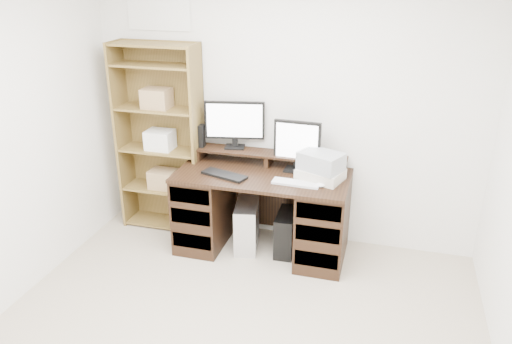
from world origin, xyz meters
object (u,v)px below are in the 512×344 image
at_px(desk, 262,211).
at_px(tower_silver, 247,225).
at_px(monitor_wide, 235,122).
at_px(monitor_small, 297,144).
at_px(printer, 320,174).
at_px(tower_black, 286,232).
at_px(bookshelf, 161,137).

distance_m(desk, tower_silver, 0.23).
xyz_separation_m(monitor_wide, monitor_small, (0.60, -0.11, -0.12)).
distance_m(printer, tower_silver, 0.87).
bearing_deg(tower_black, bookshelf, 169.18).
bearing_deg(tower_silver, monitor_wide, 114.52).
xyz_separation_m(monitor_wide, tower_black, (0.55, -0.25, -0.92)).
xyz_separation_m(desk, monitor_wide, (-0.33, 0.26, 0.72)).
bearing_deg(desk, tower_silver, 177.42).
xyz_separation_m(monitor_wide, tower_silver, (0.19, -0.26, -0.89)).
relative_size(desk, monitor_wide, 2.79).
relative_size(monitor_wide, printer, 1.48).
height_order(monitor_small, printer, monitor_small).
height_order(desk, monitor_wide, monitor_wide).
height_order(printer, tower_black, printer).
height_order(tower_silver, bookshelf, bookshelf).
height_order(monitor_wide, printer, monitor_wide).
bearing_deg(monitor_small, monitor_wide, 172.04).
distance_m(tower_silver, bookshelf, 1.16).
bearing_deg(tower_black, monitor_small, 70.02).
distance_m(tower_silver, tower_black, 0.37).
height_order(desk, tower_silver, desk).
xyz_separation_m(desk, bookshelf, (-1.05, 0.21, 0.53)).
bearing_deg(tower_silver, monitor_small, 8.95).
xyz_separation_m(desk, tower_black, (0.22, 0.02, -0.20)).
relative_size(printer, tower_silver, 0.83).
distance_m(desk, monitor_wide, 0.84).
distance_m(monitor_small, tower_black, 0.82).
relative_size(monitor_small, bookshelf, 0.25).
bearing_deg(monitor_small, tower_black, -105.72).
relative_size(monitor_wide, bookshelf, 0.30).
height_order(monitor_wide, bookshelf, bookshelf).
bearing_deg(monitor_wide, bookshelf, 172.93).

